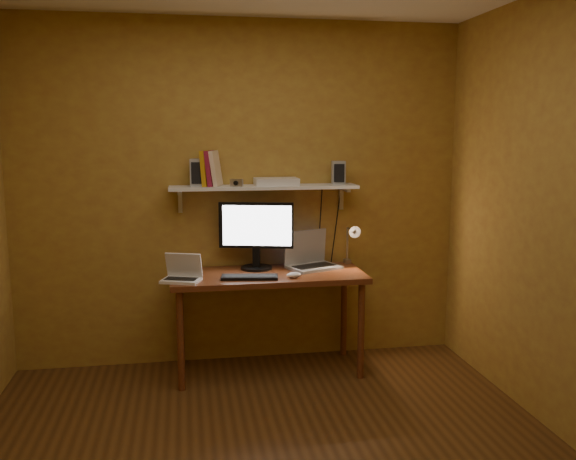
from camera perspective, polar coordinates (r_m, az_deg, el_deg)
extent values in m
cube|color=#AC8E34|center=(4.67, -4.40, 3.38)|extent=(3.40, 0.02, 2.60)
cube|color=#AC8E34|center=(1.54, 6.91, -8.43)|extent=(3.40, 0.02, 2.60)
cube|color=brown|center=(4.46, -1.88, -4.30)|extent=(1.40, 0.60, 0.04)
cylinder|color=brown|center=(4.30, -10.03, -10.18)|extent=(0.05, 0.05, 0.71)
cylinder|color=brown|center=(4.47, 6.85, -9.35)|extent=(0.05, 0.05, 0.71)
cylinder|color=brown|center=(4.75, -10.00, -8.28)|extent=(0.05, 0.05, 0.71)
cylinder|color=brown|center=(4.91, 5.25, -7.62)|extent=(0.05, 0.05, 0.71)
cube|color=white|center=(4.54, -2.24, 4.03)|extent=(1.40, 0.25, 0.02)
cube|color=silver|center=(4.63, -10.06, 2.71)|extent=(0.03, 0.03, 0.18)
cube|color=silver|center=(4.78, 4.99, 3.02)|extent=(0.03, 0.03, 0.18)
cylinder|color=black|center=(4.59, -2.97, -3.55)|extent=(0.29, 0.29, 0.02)
cube|color=black|center=(4.58, -2.98, -2.47)|extent=(0.06, 0.05, 0.17)
cube|color=black|center=(4.53, -3.00, 0.44)|extent=(0.55, 0.17, 0.34)
cube|color=white|center=(4.52, -2.98, 0.41)|extent=(0.50, 0.13, 0.30)
cube|color=#95989D|center=(4.61, 2.43, -3.49)|extent=(0.44, 0.38, 0.02)
cube|color=black|center=(4.60, 2.43, -3.36)|extent=(0.34, 0.25, 0.00)
cube|color=#95989D|center=(4.67, 1.62, -1.57)|extent=(0.35, 0.17, 0.26)
cube|color=#151B44|center=(4.67, 1.62, -1.57)|extent=(0.31, 0.14, 0.22)
cube|color=white|center=(4.26, -9.97, -4.66)|extent=(0.30, 0.25, 0.02)
cube|color=black|center=(4.26, -9.97, -4.52)|extent=(0.24, 0.16, 0.00)
cube|color=white|center=(4.30, -9.71, -3.24)|extent=(0.26, 0.14, 0.17)
cube|color=black|center=(4.30, -9.71, -3.24)|extent=(0.23, 0.12, 0.15)
cube|color=black|center=(4.29, -3.61, -4.42)|extent=(0.41, 0.19, 0.02)
ellipsoid|color=white|center=(4.31, 0.55, -4.23)|extent=(0.12, 0.09, 0.04)
cube|color=silver|center=(4.82, 5.55, -3.21)|extent=(0.05, 0.06, 0.08)
cylinder|color=silver|center=(4.79, 5.57, -1.46)|extent=(0.02, 0.02, 0.28)
cylinder|color=silver|center=(4.69, 5.86, 0.05)|extent=(0.01, 0.16, 0.01)
cone|color=silver|center=(4.61, 6.12, -0.11)|extent=(0.09, 0.09, 0.09)
sphere|color=#FFE0A5|center=(4.59, 6.19, -0.14)|extent=(0.04, 0.04, 0.04)
cube|color=#95989D|center=(4.51, -8.37, 5.34)|extent=(0.13, 0.13, 0.20)
cube|color=#95989D|center=(4.65, 4.73, 5.37)|extent=(0.11, 0.11, 0.18)
cube|color=#BB8311|center=(4.51, -7.70, 5.73)|extent=(0.10, 0.18, 0.26)
cube|color=maroon|center=(4.51, -7.24, 5.74)|extent=(0.11, 0.19, 0.26)
cube|color=beige|center=(4.51, -6.78, 5.75)|extent=(0.12, 0.19, 0.26)
cube|color=silver|center=(4.45, -4.84, 4.42)|extent=(0.10, 0.06, 0.06)
cylinder|color=black|center=(4.43, -4.82, 4.40)|extent=(0.04, 0.03, 0.03)
cube|color=white|center=(4.56, -1.11, 4.56)|extent=(0.32, 0.22, 0.05)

